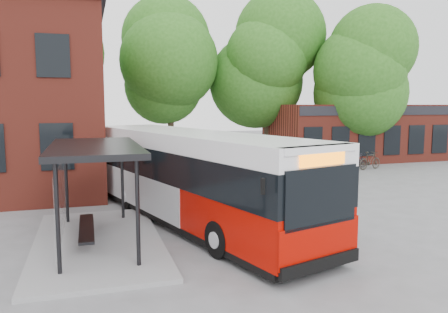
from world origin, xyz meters
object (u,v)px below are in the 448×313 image
object	(u,v)px
bicycle_3	(314,161)
bicycle_5	(336,162)
bicycle_0	(293,162)
bicycle_6	(350,161)
bicycle_1	(305,163)
bicycle_2	(294,161)
bus_shelter	(96,195)
city_bus	(191,177)
bicycle_7	(356,160)
bicycle_extra_0	(370,161)
bicycle_4	(325,164)

from	to	relation	value
bicycle_3	bicycle_5	bearing A→B (deg)	-108.91
bicycle_0	bicycle_6	distance (m)	3.65
bicycle_1	bicycle_6	xyz separation A→B (m)	(3.34, 0.47, -0.06)
bicycle_2	bicycle_6	xyz separation A→B (m)	(3.40, -0.85, -0.02)
bus_shelter	bicycle_0	distance (m)	16.59
city_bus	bicycle_0	size ratio (longest dim) A/B	6.50
bicycle_3	city_bus	bearing A→B (deg)	132.94
bus_shelter	bicycle_7	bearing A→B (deg)	34.52
bicycle_0	bicycle_1	distance (m)	1.16
bicycle_2	bicycle_7	bearing A→B (deg)	-112.96
bicycle_7	city_bus	bearing A→B (deg)	132.12
bicycle_5	bicycle_7	world-z (taller)	bicycle_5
bicycle_3	bicycle_6	bearing A→B (deg)	-93.01
bicycle_7	bicycle_6	bearing A→B (deg)	115.51
city_bus	bicycle_6	bearing A→B (deg)	20.96
city_bus	bicycle_extra_0	xyz separation A→B (m)	(13.36, 8.62, -0.98)
bicycle_0	city_bus	bearing A→B (deg)	141.34
bicycle_1	bicycle_3	xyz separation A→B (m)	(0.90, 0.57, 0.02)
bicycle_1	bicycle_6	bearing A→B (deg)	-57.19
bicycle_extra_0	city_bus	bearing A→B (deg)	108.64
bicycle_7	bicycle_1	bearing A→B (deg)	105.74
bus_shelter	bicycle_3	xyz separation A→B (m)	(13.05, 10.97, -0.90)
bus_shelter	bicycle_extra_0	bearing A→B (deg)	31.63
city_bus	bicycle_3	distance (m)	13.74
bicycle_2	bicycle_7	distance (m)	4.08
bus_shelter	bicycle_6	bearing A→B (deg)	35.04
bicycle_5	bicycle_7	bearing A→B (deg)	-78.54
bicycle_4	bicycle_5	bearing A→B (deg)	-61.52
bicycle_3	bicycle_extra_0	bearing A→B (deg)	-104.09
city_bus	bicycle_3	xyz separation A→B (m)	(9.94, 9.44, -0.99)
bus_shelter	bicycle_6	size ratio (longest dim) A/B	3.87
bicycle_6	bicycle_0	bearing A→B (deg)	77.56
bicycle_4	bicycle_7	distance (m)	2.99
bicycle_0	bicycle_7	size ratio (longest dim) A/B	1.19
bicycle_6	bicycle_2	bearing A→B (deg)	73.86
bus_shelter	bicycle_5	size ratio (longest dim) A/B	4.41
bicycle_6	bicycle_7	xyz separation A→B (m)	(0.63, 0.23, -0.01)
bicycle_7	bicycle_5	bearing A→B (deg)	112.60
bicycle_0	bicycle_5	world-z (taller)	bicycle_0
bus_shelter	bicycle_extra_0	xyz separation A→B (m)	(16.47, 10.15, -0.89)
bus_shelter	bicycle_2	bearing A→B (deg)	44.09
bicycle_6	bicycle_extra_0	distance (m)	1.22
bicycle_5	bicycle_4	bearing A→B (deg)	108.83
bus_shelter	bicycle_2	xyz separation A→B (m)	(12.10, 11.72, -0.96)
bicycle_5	city_bus	bearing A→B (deg)	123.49
bicycle_2	bicycle_4	size ratio (longest dim) A/B	1.08
city_bus	bicycle_1	bearing A→B (deg)	28.38
bicycle_0	bicycle_2	size ratio (longest dim) A/B	1.00
bicycle_0	bicycle_7	bearing A→B (deg)	-93.17
bicycle_4	bicycle_3	bearing A→B (deg)	20.97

